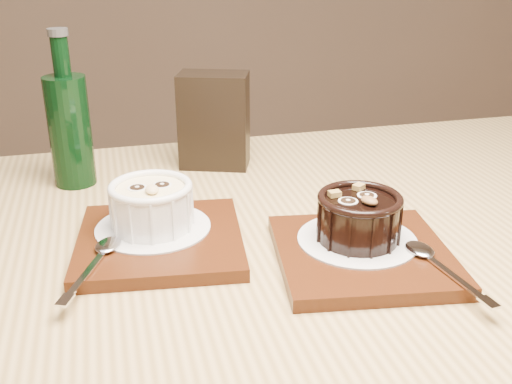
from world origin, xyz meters
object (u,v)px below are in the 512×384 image
at_px(tray_right, 363,255).
at_px(condiment_stand, 214,121).
at_px(ramekin_dark, 359,215).
at_px(table, 270,316).
at_px(ramekin_white, 151,203).
at_px(tray_left, 160,241).
at_px(green_bottle, 70,127).

distance_m(tray_right, condiment_stand, 0.35).
bearing_deg(condiment_stand, ramekin_dark, -67.60).
xyz_separation_m(table, ramekin_dark, (0.09, -0.02, 0.14)).
bearing_deg(ramekin_white, tray_right, -29.48).
xyz_separation_m(tray_right, condiment_stand, (-0.12, 0.32, 0.06)).
distance_m(ramekin_white, ramekin_dark, 0.23).
distance_m(ramekin_white, tray_right, 0.24).
relative_size(ramekin_white, tray_right, 0.52).
bearing_deg(table, ramekin_dark, -15.22).
relative_size(ramekin_dark, condiment_stand, 0.65).
distance_m(table, tray_left, 0.16).
bearing_deg(tray_right, ramekin_dark, 90.72).
bearing_deg(table, green_bottle, 134.81).
bearing_deg(ramekin_white, tray_left, -76.86).
height_order(tray_left, green_bottle, green_bottle).
xyz_separation_m(table, tray_right, (0.09, -0.04, 0.10)).
bearing_deg(ramekin_white, green_bottle, 110.84).
xyz_separation_m(tray_right, ramekin_dark, (-0.00, 0.02, 0.04)).
height_order(table, ramekin_dark, ramekin_dark).
relative_size(tray_right, ramekin_dark, 1.97).
distance_m(table, green_bottle, 0.37).
bearing_deg(ramekin_dark, ramekin_white, 138.73).
relative_size(tray_right, condiment_stand, 1.29).
xyz_separation_m(tray_left, ramekin_dark, (0.21, -0.05, 0.04)).
bearing_deg(tray_left, table, -11.55).
distance_m(table, ramekin_white, 0.19).
distance_m(tray_left, tray_right, 0.22).
xyz_separation_m(ramekin_white, tray_right, (0.22, -0.09, -0.04)).
xyz_separation_m(table, ramekin_white, (-0.13, 0.04, 0.14)).
bearing_deg(condiment_stand, green_bottle, -168.68).
xyz_separation_m(tray_left, tray_right, (0.21, -0.07, 0.00)).
relative_size(table, tray_left, 7.03).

